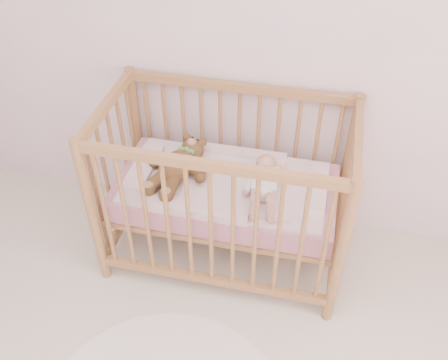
% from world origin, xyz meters
% --- Properties ---
extents(wall_back, '(4.00, 0.02, 2.70)m').
position_xyz_m(wall_back, '(0.00, 2.00, 1.35)').
color(wall_back, white).
rests_on(wall_back, floor).
extents(crib, '(1.36, 0.76, 1.00)m').
position_xyz_m(crib, '(-0.05, 1.60, 0.50)').
color(crib, '#B0834B').
rests_on(crib, floor).
extents(mattress, '(1.22, 0.62, 0.13)m').
position_xyz_m(mattress, '(-0.05, 1.60, 0.49)').
color(mattress, '#C37993').
rests_on(mattress, crib).
extents(blanket, '(1.10, 0.58, 0.06)m').
position_xyz_m(blanket, '(-0.05, 1.60, 0.56)').
color(blanket, pink).
rests_on(blanket, mattress).
extents(baby, '(0.30, 0.53, 0.12)m').
position_xyz_m(baby, '(0.16, 1.58, 0.64)').
color(baby, white).
rests_on(baby, blanket).
extents(teddy_bear, '(0.48, 0.60, 0.15)m').
position_xyz_m(teddy_bear, '(-0.33, 1.58, 0.65)').
color(teddy_bear, brown).
rests_on(teddy_bear, blanket).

